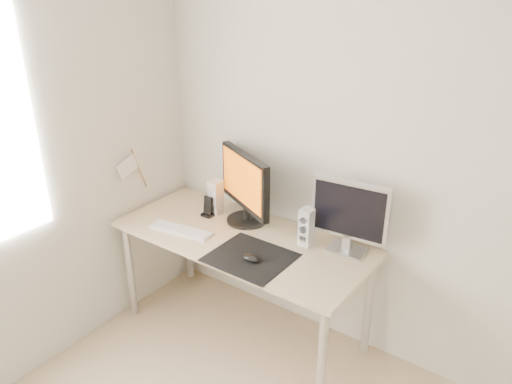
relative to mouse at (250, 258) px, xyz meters
The scene contains 11 objects.
wall_back 1.05m from the mouse, 38.51° to the left, with size 3.50×3.50×0.00m, color silver.
mousepad 0.04m from the mouse, 123.69° to the left, with size 0.45×0.40×0.00m, color black.
mouse is the anchor object (origin of this frame).
desk 0.31m from the mouse, 136.36° to the left, with size 1.60×0.70×0.73m.
main_monitor 0.54m from the mouse, 130.10° to the left, with size 0.52×0.35×0.47m.
second_monitor 0.61m from the mouse, 46.89° to the left, with size 0.45×0.18×0.43m.
speaker_left 0.66m from the mouse, 146.94° to the left, with size 0.07×0.09×0.23m.
speaker_right 0.39m from the mouse, 65.49° to the left, with size 0.07×0.09×0.23m.
keyboard 0.56m from the mouse, behind, with size 0.43×0.18×0.02m.
phone_dock 0.63m from the mouse, 152.64° to the left, with size 0.08×0.07×0.14m.
pennant 1.04m from the mouse, behind, with size 0.01×0.23×0.29m.
Camera 1 is at (0.70, -0.74, 2.22)m, focal length 35.00 mm.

